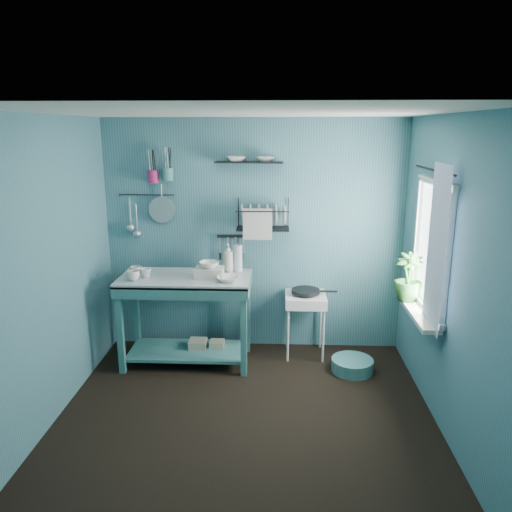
{
  "coord_description": "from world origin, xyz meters",
  "views": [
    {
      "loc": [
        0.26,
        -3.77,
        2.38
      ],
      "look_at": [
        0.05,
        0.85,
        1.2
      ],
      "focal_mm": 35.0,
      "sensor_mm": 36.0,
      "label": 1
    }
  ],
  "objects_px": {
    "storage_tin_large": "(198,350)",
    "mug_mid": "(146,273)",
    "work_counter": "(187,320)",
    "storage_tin_small": "(217,350)",
    "utensil_cup_teal": "(168,174)",
    "frying_pan": "(306,291)",
    "mug_right": "(136,271)",
    "floor_basin": "(352,365)",
    "water_bottle": "(238,258)",
    "potted_plant": "(408,277)",
    "dish_rack": "(263,214)",
    "utensil_cup_magenta": "(153,176)",
    "soap_bottle": "(228,258)",
    "wash_tub": "(209,272)",
    "colander": "(162,210)",
    "hotplate_stand": "(305,325)",
    "mug_left": "(133,276)"
  },
  "relations": [
    {
      "from": "hotplate_stand",
      "to": "utensil_cup_teal",
      "type": "distance_m",
      "value": 2.16
    },
    {
      "from": "utensil_cup_magenta",
      "to": "colander",
      "type": "height_order",
      "value": "utensil_cup_magenta"
    },
    {
      "from": "potted_plant",
      "to": "utensil_cup_magenta",
      "type": "bearing_deg",
      "value": 164.03
    },
    {
      "from": "hotplate_stand",
      "to": "mug_mid",
      "type": "bearing_deg",
      "value": -171.46
    },
    {
      "from": "work_counter",
      "to": "potted_plant",
      "type": "distance_m",
      "value": 2.24
    },
    {
      "from": "mug_left",
      "to": "storage_tin_large",
      "type": "xyz_separation_m",
      "value": [
        0.58,
        0.21,
        -0.87
      ]
    },
    {
      "from": "utensil_cup_teal",
      "to": "storage_tin_small",
      "type": "height_order",
      "value": "utensil_cup_teal"
    },
    {
      "from": "mug_right",
      "to": "colander",
      "type": "bearing_deg",
      "value": 65.68
    },
    {
      "from": "potted_plant",
      "to": "storage_tin_small",
      "type": "height_order",
      "value": "potted_plant"
    },
    {
      "from": "dish_rack",
      "to": "utensil_cup_magenta",
      "type": "height_order",
      "value": "utensil_cup_magenta"
    },
    {
      "from": "mug_right",
      "to": "wash_tub",
      "type": "bearing_deg",
      "value": -1.53
    },
    {
      "from": "soap_bottle",
      "to": "utensil_cup_teal",
      "type": "height_order",
      "value": "utensil_cup_teal"
    },
    {
      "from": "floor_basin",
      "to": "storage_tin_small",
      "type": "bearing_deg",
      "value": 170.87
    },
    {
      "from": "colander",
      "to": "frying_pan",
      "type": "bearing_deg",
      "value": -7.24
    },
    {
      "from": "utensil_cup_teal",
      "to": "floor_basin",
      "type": "relative_size",
      "value": 0.31
    },
    {
      "from": "mug_left",
      "to": "soap_bottle",
      "type": "relative_size",
      "value": 0.41
    },
    {
      "from": "wash_tub",
      "to": "potted_plant",
      "type": "relative_size",
      "value": 0.63
    },
    {
      "from": "dish_rack",
      "to": "storage_tin_small",
      "type": "height_order",
      "value": "dish_rack"
    },
    {
      "from": "mug_left",
      "to": "utensil_cup_teal",
      "type": "height_order",
      "value": "utensil_cup_teal"
    },
    {
      "from": "storage_tin_large",
      "to": "floor_basin",
      "type": "xyz_separation_m",
      "value": [
        1.6,
        -0.19,
        -0.04
      ]
    },
    {
      "from": "wash_tub",
      "to": "floor_basin",
      "type": "distance_m",
      "value": 1.72
    },
    {
      "from": "mug_mid",
      "to": "wash_tub",
      "type": "relative_size",
      "value": 0.36
    },
    {
      "from": "utensil_cup_magenta",
      "to": "floor_basin",
      "type": "bearing_deg",
      "value": -14.7
    },
    {
      "from": "utensil_cup_magenta",
      "to": "storage_tin_large",
      "type": "height_order",
      "value": "utensil_cup_magenta"
    },
    {
      "from": "mug_mid",
      "to": "dish_rack",
      "type": "height_order",
      "value": "dish_rack"
    },
    {
      "from": "colander",
      "to": "storage_tin_large",
      "type": "bearing_deg",
      "value": -43.08
    },
    {
      "from": "floor_basin",
      "to": "water_bottle",
      "type": "bearing_deg",
      "value": 162.81
    },
    {
      "from": "soap_bottle",
      "to": "storage_tin_small",
      "type": "distance_m",
      "value": 1.0
    },
    {
      "from": "mug_left",
      "to": "mug_right",
      "type": "bearing_deg",
      "value": 97.13
    },
    {
      "from": "storage_tin_large",
      "to": "mug_mid",
      "type": "bearing_deg",
      "value": -167.09
    },
    {
      "from": "work_counter",
      "to": "storage_tin_large",
      "type": "bearing_deg",
      "value": 25.71
    },
    {
      "from": "mug_right",
      "to": "wash_tub",
      "type": "xyz_separation_m",
      "value": [
        0.75,
        -0.02,
        0.0
      ]
    },
    {
      "from": "storage_tin_large",
      "to": "storage_tin_small",
      "type": "relative_size",
      "value": 1.1
    },
    {
      "from": "colander",
      "to": "storage_tin_large",
      "type": "xyz_separation_m",
      "value": [
        0.41,
        -0.38,
        -1.44
      ]
    },
    {
      "from": "water_bottle",
      "to": "colander",
      "type": "distance_m",
      "value": 0.97
    },
    {
      "from": "dish_rack",
      "to": "soap_bottle",
      "type": "bearing_deg",
      "value": -167.09
    },
    {
      "from": "soap_bottle",
      "to": "mug_mid",
      "type": "bearing_deg",
      "value": -162.0
    },
    {
      "from": "frying_pan",
      "to": "storage_tin_large",
      "type": "xyz_separation_m",
      "value": [
        -1.13,
        -0.18,
        -0.61
      ]
    },
    {
      "from": "mug_right",
      "to": "water_bottle",
      "type": "distance_m",
      "value": 1.05
    },
    {
      "from": "hotplate_stand",
      "to": "utensil_cup_teal",
      "type": "height_order",
      "value": "utensil_cup_teal"
    },
    {
      "from": "frying_pan",
      "to": "mug_right",
      "type": "bearing_deg",
      "value": -172.32
    },
    {
      "from": "utensil_cup_teal",
      "to": "storage_tin_large",
      "type": "height_order",
      "value": "utensil_cup_teal"
    },
    {
      "from": "mug_left",
      "to": "frying_pan",
      "type": "bearing_deg",
      "value": 12.94
    },
    {
      "from": "mug_right",
      "to": "dish_rack",
      "type": "height_order",
      "value": "dish_rack"
    },
    {
      "from": "mug_mid",
      "to": "potted_plant",
      "type": "xyz_separation_m",
      "value": [
        2.52,
        -0.26,
        0.07
      ]
    },
    {
      "from": "potted_plant",
      "to": "storage_tin_large",
      "type": "xyz_separation_m",
      "value": [
        -2.04,
        0.37,
        -0.94
      ]
    },
    {
      "from": "mug_right",
      "to": "dish_rack",
      "type": "bearing_deg",
      "value": 15.34
    },
    {
      "from": "storage_tin_small",
      "to": "work_counter",
      "type": "bearing_deg",
      "value": -165.07
    },
    {
      "from": "mug_mid",
      "to": "water_bottle",
      "type": "height_order",
      "value": "water_bottle"
    },
    {
      "from": "water_bottle",
      "to": "work_counter",
      "type": "bearing_deg",
      "value": -157.07
    }
  ]
}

